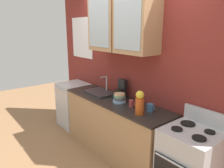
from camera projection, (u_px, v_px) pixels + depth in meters
ground_plane at (114, 152)px, 3.50m from camera, size 10.00×10.00×0.00m
back_wall_unit at (129, 57)px, 3.29m from camera, size 4.09×0.46×2.75m
counter at (115, 127)px, 3.39m from camera, size 1.99×0.59×0.90m
stove_range at (189, 167)px, 2.39m from camera, size 0.57×0.61×1.08m
sink_faucet at (100, 92)px, 3.61m from camera, size 0.52×0.35×0.28m
bowl_stack at (119, 98)px, 3.17m from camera, size 0.20×0.20×0.14m
vase at (140, 103)px, 2.69m from camera, size 0.11×0.11×0.31m
cup_near_sink at (150, 108)px, 2.82m from camera, size 0.12×0.08×0.10m
cup_near_bowls at (131, 103)px, 2.97m from camera, size 0.10×0.06×0.10m
dishwasher at (74, 105)px, 4.37m from camera, size 0.57×0.58×0.90m
coffee_maker at (120, 91)px, 3.38m from camera, size 0.17×0.20×0.29m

